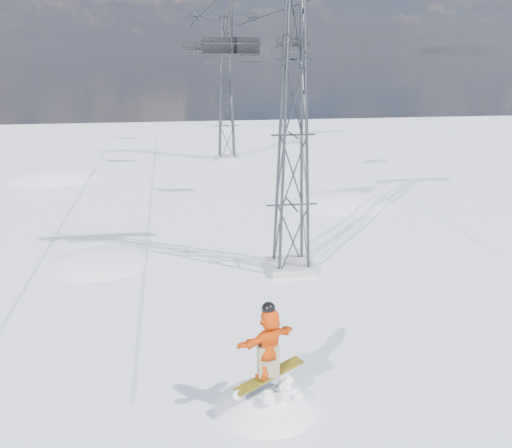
% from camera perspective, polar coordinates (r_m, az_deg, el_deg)
% --- Properties ---
extents(ground, '(120.00, 120.00, 0.00)m').
position_cam_1_polar(ground, '(16.25, 6.74, -14.99)').
color(ground, white).
rests_on(ground, ground).
extents(snow_terrain, '(39.00, 37.00, 22.00)m').
position_cam_1_polar(snow_terrain, '(38.99, -9.17, -11.05)').
color(snow_terrain, white).
rests_on(snow_terrain, ground).
extents(lift_tower_near, '(5.20, 1.80, 11.43)m').
position_cam_1_polar(lift_tower_near, '(21.99, 3.74, 8.80)').
color(lift_tower_near, '#999999').
rests_on(lift_tower_near, ground).
extents(lift_tower_far, '(5.20, 1.80, 11.43)m').
position_cam_1_polar(lift_tower_far, '(46.59, -3.01, 13.10)').
color(lift_tower_far, '#999999').
rests_on(lift_tower_far, ground).
extents(haul_cables, '(4.46, 51.00, 0.06)m').
position_cam_1_polar(haul_cables, '(33.17, -0.61, 20.89)').
color(haul_cables, black).
rests_on(haul_cables, ground).
extents(lift_chair_near, '(2.20, 0.63, 2.73)m').
position_cam_1_polar(lift_chair_near, '(22.51, -2.47, 17.17)').
color(lift_chair_near, black).
rests_on(lift_chair_near, ground).
extents(lift_chair_mid, '(1.92, 0.55, 2.38)m').
position_cam_1_polar(lift_chair_mid, '(32.20, 3.81, 17.57)').
color(lift_chair_mid, black).
rests_on(lift_chair_mid, ground).
extents(lift_chair_far, '(2.08, 0.60, 2.58)m').
position_cam_1_polar(lift_chair_far, '(42.58, -5.63, 17.15)').
color(lift_chair_far, black).
rests_on(lift_chair_far, ground).
extents(lift_chair_extra, '(1.92, 0.55, 2.38)m').
position_cam_1_polar(lift_chair_extra, '(55.34, -6.44, 17.23)').
color(lift_chair_extra, black).
rests_on(lift_chair_extra, ground).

